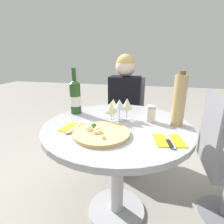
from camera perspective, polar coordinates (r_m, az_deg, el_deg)
ground_plane at (r=1.60m, az=1.47°, el=-29.36°), size 12.00×12.00×0.00m
dining_table at (r=1.23m, az=1.70°, el=-10.18°), size 0.97×0.97×0.74m
chair_behind_diner at (r=2.08m, az=4.33°, el=-2.50°), size 0.41×0.41×0.94m
seated_diner at (r=1.91m, az=3.74°, el=-0.99°), size 0.33×0.45×1.19m
chair_empty_side at (r=1.51m, az=32.65°, el=-14.01°), size 0.41×0.41×0.94m
pizza_large at (r=1.01m, az=-3.72°, el=-6.79°), size 0.32×0.32×0.05m
wine_bottle at (r=1.38m, az=-11.88°, el=4.88°), size 0.08×0.08×0.35m
tall_carafe at (r=1.18m, az=21.05°, el=3.53°), size 0.08×0.08×0.35m
sugar_shaker at (r=1.22m, az=12.52°, el=-0.60°), size 0.07×0.07×0.11m
wine_glass_back_right at (r=1.22m, az=4.93°, el=2.61°), size 0.08×0.08×0.15m
wine_glass_front_left at (r=1.18m, az=-0.30°, el=1.50°), size 0.08×0.08×0.14m
wine_glass_back_left at (r=1.24m, az=0.43°, el=2.55°), size 0.07×0.07×0.14m
wine_glass_center at (r=1.19m, az=2.37°, el=2.44°), size 0.08×0.08×0.15m
place_setting_left at (r=1.12m, az=-12.04°, el=-5.15°), size 0.17×0.19×0.01m
place_setting_right at (r=0.99m, az=18.13°, el=-8.84°), size 0.17×0.19×0.01m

